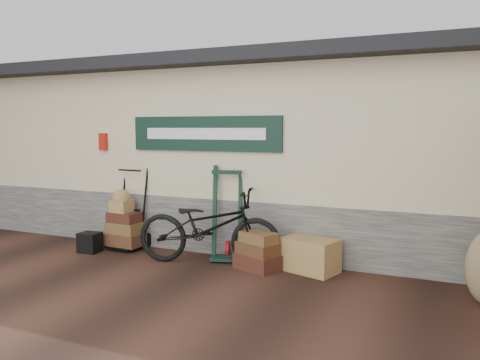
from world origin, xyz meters
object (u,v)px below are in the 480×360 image
Objects in this scene: green_barrow at (227,213)px; bicycle at (209,223)px; porter_trolley at (131,203)px; suitcase_stack at (257,250)px; wicker_hamper at (311,255)px; black_trunk at (90,242)px.

bicycle is at bearing -123.24° from green_barrow.
suitcase_stack is (2.46, -0.34, -0.48)m from porter_trolley.
suitcase_stack is 0.86× the size of wicker_hamper.
porter_trolley is 2.52m from suitcase_stack.
black_trunk is at bearing 83.21° from bicycle.
wicker_hamper is 2.26× the size of black_trunk.
porter_trolley is 3.23m from wicker_hamper.
suitcase_stack is at bearing -97.54° from bicycle.
wicker_hamper is 0.34× the size of bicycle.
black_trunk is at bearing -173.30° from wicker_hamper.
green_barrow is at bearing -28.69° from bicycle.
suitcase_stack reaches higher than wicker_hamper.
green_barrow is 4.44× the size of black_trunk.
wicker_hamper is 1.57m from bicycle.
black_trunk is (-0.42, -0.55, -0.59)m from porter_trolley.
bicycle is (2.12, 0.17, 0.47)m from black_trunk.
bicycle is at bearing 4.48° from black_trunk.
green_barrow reaches higher than bicycle.
bicycle reaches higher than black_trunk.
bicycle is at bearing -176.27° from suitcase_stack.
porter_trolley reaches higher than suitcase_stack.
suitcase_stack is at bearing 4.28° from black_trunk.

